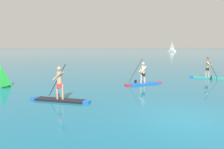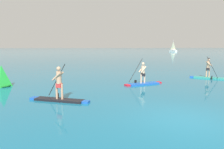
# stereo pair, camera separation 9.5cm
# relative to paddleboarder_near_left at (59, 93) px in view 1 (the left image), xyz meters

# --- Properties ---
(ground) EXTENTS (440.00, 440.00, 0.00)m
(ground) POSITION_rel_paddleboarder_near_left_xyz_m (5.27, -3.22, -0.40)
(ground) COLOR #196B8C
(paddleboarder_near_left) EXTENTS (3.16, 1.45, 1.90)m
(paddleboarder_near_left) POSITION_rel_paddleboarder_near_left_xyz_m (0.00, 0.00, 0.00)
(paddleboarder_near_left) COLOR black
(paddleboarder_near_left) RESTS_ON ground
(paddleboarder_mid_center) EXTENTS (2.91, 1.43, 1.90)m
(paddleboarder_mid_center) POSITION_rel_paddleboarder_near_left_xyz_m (5.27, 4.21, -0.05)
(paddleboarder_mid_center) COLOR blue
(paddleboarder_mid_center) RESTS_ON ground
(paddleboarder_far_right) EXTENTS (3.06, 2.15, 1.92)m
(paddleboarder_far_right) POSITION_rel_paddleboarder_near_left_xyz_m (11.57, 6.50, -0.06)
(paddleboarder_far_right) COLOR teal
(paddleboarder_far_right) RESTS_ON ground
(race_marker_buoy) EXTENTS (1.15, 1.15, 1.46)m
(race_marker_buoy) POSITION_rel_paddleboarder_near_left_xyz_m (-4.53, 4.20, 0.26)
(race_marker_buoy) COLOR green
(race_marker_buoy) RESTS_ON ground
(sailboat_right_horizon) EXTENTS (2.17, 4.79, 5.34)m
(sailboat_right_horizon) POSITION_rel_paddleboarder_near_left_xyz_m (36.84, 83.39, 0.37)
(sailboat_right_horizon) COLOR white
(sailboat_right_horizon) RESTS_ON ground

